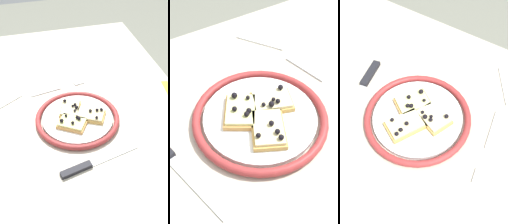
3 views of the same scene
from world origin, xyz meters
TOP-DOWN VIEW (x-y plane):
  - dining_table at (0.00, 0.00)m, footprint 1.18×0.74m
  - plate at (0.05, -0.02)m, footprint 0.27×0.27m
  - pizza_slice_near at (0.01, -0.03)m, footprint 0.10×0.09m
  - pizza_slice_far at (0.08, -0.04)m, footprint 0.10×0.10m
  - pizza_slice_side at (0.06, 0.02)m, footprint 0.10×0.11m
  - fork at (-0.13, -0.04)m, footprint 0.05×0.20m
  - napkin at (-0.14, -0.26)m, footprint 0.17×0.18m

SIDE VIEW (x-z plane):
  - dining_table at x=0.00m, z-range 0.30..1.08m
  - fork at x=-0.13m, z-range 0.78..0.78m
  - napkin at x=-0.14m, z-range 0.78..0.78m
  - plate at x=0.05m, z-range 0.78..0.80m
  - pizza_slice_side at x=0.06m, z-range 0.79..0.81m
  - pizza_slice_near at x=0.01m, z-range 0.79..0.82m
  - pizza_slice_far at x=0.08m, z-range 0.79..0.82m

